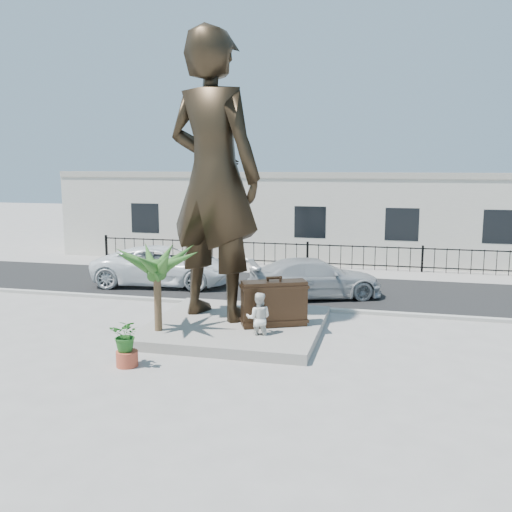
# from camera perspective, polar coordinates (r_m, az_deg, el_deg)

# --- Properties ---
(ground) EXTENTS (100.00, 100.00, 0.00)m
(ground) POSITION_cam_1_polar(r_m,az_deg,el_deg) (16.37, -1.68, -9.08)
(ground) COLOR #9E9991
(ground) RESTS_ON ground
(street) EXTENTS (40.00, 7.00, 0.01)m
(street) POSITION_cam_1_polar(r_m,az_deg,el_deg) (23.91, 3.42, -3.17)
(street) COLOR black
(street) RESTS_ON ground
(curb) EXTENTS (40.00, 0.25, 0.12)m
(curb) POSITION_cam_1_polar(r_m,az_deg,el_deg) (20.55, 1.66, -5.07)
(curb) COLOR #A5A399
(curb) RESTS_ON ground
(far_sidewalk) EXTENTS (40.00, 2.50, 0.02)m
(far_sidewalk) POSITION_cam_1_polar(r_m,az_deg,el_deg) (27.77, 4.90, -1.42)
(far_sidewalk) COLOR #9E9991
(far_sidewalk) RESTS_ON ground
(plinth) EXTENTS (5.20, 5.20, 0.30)m
(plinth) POSITION_cam_1_polar(r_m,az_deg,el_deg) (17.83, -1.96, -7.02)
(plinth) COLOR gray
(plinth) RESTS_ON ground
(fence) EXTENTS (22.00, 0.10, 1.20)m
(fence) POSITION_cam_1_polar(r_m,az_deg,el_deg) (28.45, 5.16, 0.04)
(fence) COLOR black
(fence) RESTS_ON ground
(building) EXTENTS (28.00, 7.00, 4.40)m
(building) POSITION_cam_1_polar(r_m,az_deg,el_deg) (32.38, 6.32, 4.00)
(building) COLOR silver
(building) RESTS_ON ground
(statue) EXTENTS (3.73, 3.03, 8.86)m
(statue) POSITION_cam_1_polar(r_m,az_deg,el_deg) (17.86, -4.27, 7.89)
(statue) COLOR black
(statue) RESTS_ON plinth
(suitcase) EXTENTS (2.02, 1.36, 1.36)m
(suitcase) POSITION_cam_1_polar(r_m,az_deg,el_deg) (17.22, 1.81, -4.75)
(suitcase) COLOR black
(suitcase) RESTS_ON plinth
(tourist) EXTENTS (0.81, 0.67, 1.51)m
(tourist) POSITION_cam_1_polar(r_m,az_deg,el_deg) (16.43, 0.27, -6.25)
(tourist) COLOR white
(tourist) RESTS_ON ground
(car_white) EXTENTS (6.14, 3.34, 1.63)m
(car_white) POSITION_cam_1_polar(r_m,az_deg,el_deg) (24.60, -9.24, -0.97)
(car_white) COLOR white
(car_white) RESTS_ON street
(car_silver) EXTENTS (5.60, 3.95, 1.51)m
(car_silver) POSITION_cam_1_polar(r_m,az_deg,el_deg) (22.11, 5.87, -2.22)
(car_silver) COLOR #A6A9AB
(car_silver) RESTS_ON street
(worker) EXTENTS (1.26, 1.01, 1.70)m
(worker) POSITION_cam_1_polar(r_m,az_deg,el_deg) (28.85, -5.79, 0.70)
(worker) COLOR orange
(worker) RESTS_ON far_sidewalk
(palm_tree) EXTENTS (1.80, 1.80, 3.20)m
(palm_tree) POSITION_cam_1_polar(r_m,az_deg,el_deg) (17.21, -9.69, -8.29)
(palm_tree) COLOR #28521D
(palm_tree) RESTS_ON ground
(planter) EXTENTS (0.56, 0.56, 0.40)m
(planter) POSITION_cam_1_polar(r_m,az_deg,el_deg) (15.21, -12.77, -9.98)
(planter) COLOR #AD452D
(planter) RESTS_ON ground
(shrub) EXTENTS (0.83, 0.74, 0.86)m
(shrub) POSITION_cam_1_polar(r_m,az_deg,el_deg) (15.02, -12.85, -7.71)
(shrub) COLOR #235E1E
(shrub) RESTS_ON planter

